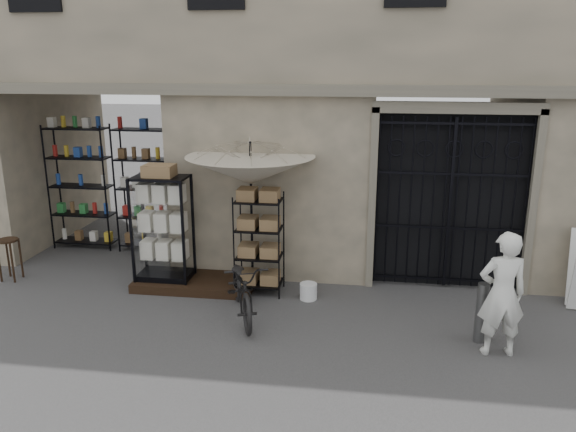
% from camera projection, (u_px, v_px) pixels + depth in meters
% --- Properties ---
extents(ground, '(80.00, 80.00, 0.00)m').
position_uv_depth(ground, '(331.00, 340.00, 7.69)').
color(ground, black).
rests_on(ground, ground).
extents(main_building, '(14.00, 4.00, 9.00)m').
position_uv_depth(main_building, '(351.00, 15.00, 10.30)').
color(main_building, tan).
rests_on(main_building, ground).
extents(shop_recess, '(3.00, 1.70, 3.00)m').
position_uv_depth(shop_recess, '(105.00, 181.00, 10.57)').
color(shop_recess, black).
rests_on(shop_recess, ground).
extents(shop_shelving, '(2.70, 0.50, 2.50)m').
position_uv_depth(shop_shelving, '(115.00, 188.00, 11.12)').
color(shop_shelving, black).
rests_on(shop_shelving, ground).
extents(iron_gate, '(2.50, 0.21, 3.00)m').
position_uv_depth(iron_gate, '(449.00, 199.00, 9.22)').
color(iron_gate, black).
rests_on(iron_gate, ground).
extents(step_platform, '(2.00, 0.90, 0.15)m').
position_uv_depth(step_platform, '(196.00, 283.00, 9.48)').
color(step_platform, black).
rests_on(step_platform, ground).
extents(display_cabinet, '(0.99, 0.78, 1.89)m').
position_uv_depth(display_cabinet, '(163.00, 234.00, 9.28)').
color(display_cabinet, black).
rests_on(display_cabinet, step_platform).
extents(wire_rack, '(0.82, 0.66, 1.66)m').
position_uv_depth(wire_rack, '(259.00, 245.00, 9.09)').
color(wire_rack, black).
rests_on(wire_rack, ground).
extents(market_umbrella, '(2.30, 2.32, 2.96)m').
position_uv_depth(market_umbrella, '(251.00, 162.00, 8.94)').
color(market_umbrella, black).
rests_on(market_umbrella, ground).
extents(white_bucket, '(0.31, 0.31, 0.26)m').
position_uv_depth(white_bucket, '(308.00, 291.00, 8.98)').
color(white_bucket, silver).
rests_on(white_bucket, ground).
extents(bicycle, '(0.90, 1.08, 1.75)m').
position_uv_depth(bicycle, '(243.00, 316.00, 8.42)').
color(bicycle, black).
rests_on(bicycle, ground).
extents(wooden_stool, '(0.38, 0.38, 0.74)m').
position_uv_depth(wooden_stool, '(10.00, 258.00, 9.72)').
color(wooden_stool, black).
rests_on(wooden_stool, ground).
extents(steel_bollard, '(0.16, 0.16, 0.84)m').
position_uv_depth(steel_bollard, '(481.00, 313.00, 7.55)').
color(steel_bollard, '#5F6060').
rests_on(steel_bollard, ground).
extents(shopkeeper, '(0.82, 1.73, 0.40)m').
position_uv_depth(shopkeeper, '(495.00, 353.00, 7.35)').
color(shopkeeper, silver).
rests_on(shopkeeper, ground).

